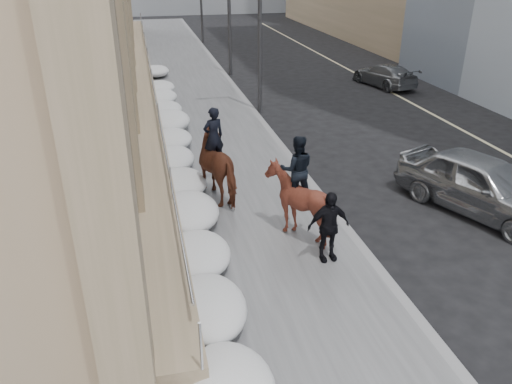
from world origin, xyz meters
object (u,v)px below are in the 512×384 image
Objects in this scene: pedestrian at (328,226)px; car_silver at (482,184)px; car_grey at (384,75)px; mounted_horse_left at (222,163)px; mounted_horse_right at (297,196)px.

pedestrian is 0.35× the size of car_silver.
pedestrian is 0.42× the size of car_grey.
mounted_horse_right is at bearing 100.06° from mounted_horse_left.
pedestrian is at bearing 115.01° from mounted_horse_right.
pedestrian is (1.83, -3.89, -0.19)m from mounted_horse_left.
car_grey is (10.95, 11.84, -0.58)m from mounted_horse_left.
pedestrian is at bearing 96.08° from mounted_horse_left.
car_silver is at bearing -168.30° from mounted_horse_right.
mounted_horse_left is 1.02× the size of mounted_horse_right.
car_silver is 1.18× the size of car_grey.
mounted_horse_left is 0.64× the size of car_grey.
car_silver is (5.10, 1.53, -0.15)m from pedestrian.
mounted_horse_left is 16.13m from car_grey.
pedestrian reaches higher than car_grey.
car_grey is at bearing 56.92° from pedestrian.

